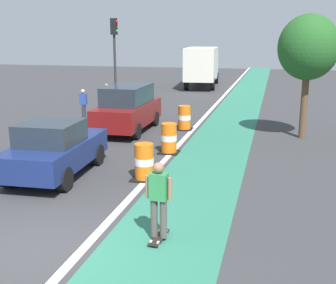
{
  "coord_description": "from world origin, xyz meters",
  "views": [
    {
      "loc": [
        4.45,
        -6.93,
        4.14
      ],
      "look_at": [
        1.46,
        5.0,
        1.1
      ],
      "focal_mm": 45.98,
      "sensor_mm": 36.0,
      "label": 1
    }
  ],
  "objects": [
    {
      "name": "street_tree_sidewalk",
      "position": [
        5.61,
        11.36,
        3.67
      ],
      "size": [
        2.4,
        2.4,
        5.0
      ],
      "color": "brown",
      "rests_on": "ground"
    },
    {
      "name": "parked_suv_second",
      "position": [
        -1.84,
        10.86,
        1.04
      ],
      "size": [
        1.94,
        4.61,
        2.04
      ],
      "color": "maroon",
      "rests_on": "ground"
    },
    {
      "name": "skateboarder_on_lane",
      "position": [
        2.27,
        1.0,
        0.91
      ],
      "size": [
        0.57,
        0.81,
        1.69
      ],
      "color": "black",
      "rests_on": "ground"
    },
    {
      "name": "traffic_barrel_mid",
      "position": [
        0.81,
        7.73,
        0.53
      ],
      "size": [
        0.73,
        0.73,
        1.09
      ],
      "color": "orange",
      "rests_on": "ground"
    },
    {
      "name": "traffic_light_corner",
      "position": [
        -4.59,
        16.61,
        3.5
      ],
      "size": [
        0.41,
        0.32,
        5.1
      ],
      "color": "#2D2D2D",
      "rests_on": "ground"
    },
    {
      "name": "traffic_barrel_front",
      "position": [
        0.82,
        4.65,
        0.53
      ],
      "size": [
        0.73,
        0.73,
        1.09
      ],
      "color": "orange",
      "rests_on": "ground"
    },
    {
      "name": "bike_lane_strip",
      "position": [
        2.4,
        12.0,
        0.0
      ],
      "size": [
        2.5,
        80.0,
        0.01
      ],
      "primitive_type": "cube",
      "color": "#2D755B",
      "rests_on": "ground"
    },
    {
      "name": "parked_sedan_nearest",
      "position": [
        -1.89,
        4.35,
        0.83
      ],
      "size": [
        2.07,
        4.18,
        1.7
      ],
      "color": "navy",
      "rests_on": "ground"
    },
    {
      "name": "pedestrian_waiting",
      "position": [
        -4.56,
        15.1,
        0.86
      ],
      "size": [
        0.34,
        0.2,
        1.61
      ],
      "color": "#33333D",
      "rests_on": "ground"
    },
    {
      "name": "traffic_barrel_back",
      "position": [
        0.52,
        11.77,
        0.53
      ],
      "size": [
        0.73,
        0.73,
        1.09
      ],
      "color": "orange",
      "rests_on": "ground"
    },
    {
      "name": "ground_plane",
      "position": [
        0.0,
        0.0,
        0.0
      ],
      "size": [
        100.0,
        100.0,
        0.0
      ],
      "primitive_type": "plane",
      "color": "#38383A"
    },
    {
      "name": "pedestrian_crossing",
      "position": [
        -4.68,
        12.38,
        0.86
      ],
      "size": [
        0.34,
        0.2,
        1.61
      ],
      "color": "#33333D",
      "rests_on": "ground"
    },
    {
      "name": "delivery_truck_down_block",
      "position": [
        -1.53,
        28.54,
        1.85
      ],
      "size": [
        2.87,
        7.75,
        3.23
      ],
      "color": "silver",
      "rests_on": "ground"
    },
    {
      "name": "lane_divider_stripe",
      "position": [
        0.9,
        12.0,
        0.01
      ],
      "size": [
        0.2,
        80.0,
        0.01
      ],
      "primitive_type": "cube",
      "color": "silver",
      "rests_on": "ground"
    }
  ]
}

